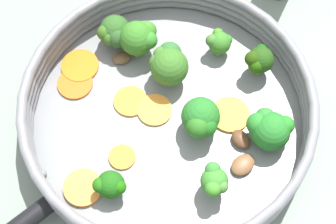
# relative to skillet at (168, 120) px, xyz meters

# --- Properties ---
(ground_plane) EXTENTS (4.00, 4.00, 0.00)m
(ground_plane) POSITION_rel_skillet_xyz_m (0.00, 0.00, -0.01)
(ground_plane) COLOR gray
(skillet) EXTENTS (0.34, 0.34, 0.02)m
(skillet) POSITION_rel_skillet_xyz_m (0.00, 0.00, 0.00)
(skillet) COLOR gray
(skillet) RESTS_ON ground_plane
(skillet_rim_wall) EXTENTS (0.35, 0.35, 0.05)m
(skillet_rim_wall) POSITION_rel_skillet_xyz_m (0.00, 0.00, 0.03)
(skillet_rim_wall) COLOR slate
(skillet_rim_wall) RESTS_ON skillet
(skillet_rivet_left) EXTENTS (0.01, 0.01, 0.01)m
(skillet_rivet_left) POSITION_rel_skillet_xyz_m (0.08, -0.14, 0.01)
(skillet_rivet_left) COLOR gray
(skillet_rivet_left) RESTS_ON skillet
(skillet_rivet_right) EXTENTS (0.01, 0.01, 0.01)m
(skillet_rivet_right) POSITION_rel_skillet_xyz_m (0.13, -0.09, 0.01)
(skillet_rivet_right) COLOR gray
(skillet_rivet_right) RESTS_ON skillet
(carrot_slice_0) EXTENTS (0.05, 0.05, 0.00)m
(carrot_slice_0) POSITION_rel_skillet_xyz_m (-0.04, -0.12, 0.01)
(carrot_slice_0) COLOR orange
(carrot_slice_0) RESTS_ON skillet
(carrot_slice_1) EXTENTS (0.05, 0.05, 0.00)m
(carrot_slice_1) POSITION_rel_skillet_xyz_m (-0.01, -0.02, 0.01)
(carrot_slice_1) COLOR orange
(carrot_slice_1) RESTS_ON skillet
(carrot_slice_2) EXTENTS (0.07, 0.07, 0.00)m
(carrot_slice_2) POSITION_rel_skillet_xyz_m (-0.07, -0.11, 0.01)
(carrot_slice_2) COLOR orange
(carrot_slice_2) RESTS_ON skillet
(carrot_slice_3) EXTENTS (0.06, 0.06, 0.01)m
(carrot_slice_3) POSITION_rel_skillet_xyz_m (0.09, -0.09, 0.01)
(carrot_slice_3) COLOR orange
(carrot_slice_3) RESTS_ON skillet
(carrot_slice_4) EXTENTS (0.06, 0.06, 0.00)m
(carrot_slice_4) POSITION_rel_skillet_xyz_m (-0.02, -0.05, 0.01)
(carrot_slice_4) COLOR orange
(carrot_slice_4) RESTS_ON skillet
(carrot_slice_5) EXTENTS (0.04, 0.04, 0.00)m
(carrot_slice_5) POSITION_rel_skillet_xyz_m (0.05, -0.05, 0.01)
(carrot_slice_5) COLOR orange
(carrot_slice_5) RESTS_ON skillet
(carrot_slice_6) EXTENTS (0.07, 0.07, 0.00)m
(carrot_slice_6) POSITION_rel_skillet_xyz_m (-0.01, 0.08, 0.01)
(carrot_slice_6) COLOR orange
(carrot_slice_6) RESTS_ON skillet
(broccoli_floret_0) EXTENTS (0.05, 0.06, 0.05)m
(broccoli_floret_0) POSITION_rel_skillet_xyz_m (0.02, 0.12, 0.04)
(broccoli_floret_0) COLOR #7E955F
(broccoli_floret_0) RESTS_ON skillet
(broccoli_floret_1) EXTENTS (0.05, 0.04, 0.05)m
(broccoli_floret_1) POSITION_rel_skillet_xyz_m (-0.10, -0.07, 0.03)
(broccoli_floret_1) COLOR #77A155
(broccoli_floret_1) RESTS_ON skillet
(broccoli_floret_2) EXTENTS (0.03, 0.03, 0.04)m
(broccoli_floret_2) POSITION_rel_skillet_xyz_m (-0.10, 0.06, 0.03)
(broccoli_floret_2) COLOR #7AA96C
(broccoli_floret_2) RESTS_ON skillet
(broccoli_floret_3) EXTENTS (0.03, 0.04, 0.04)m
(broccoli_floret_3) POSITION_rel_skillet_xyz_m (0.10, -0.06, 0.03)
(broccoli_floret_3) COLOR #7E9D53
(broccoli_floret_3) RESTS_ON skillet
(broccoli_floret_4) EXTENTS (0.05, 0.05, 0.05)m
(broccoli_floret_4) POSITION_rel_skillet_xyz_m (0.02, 0.04, 0.04)
(broccoli_floret_4) COLOR #6C945C
(broccoli_floret_4) RESTS_ON skillet
(broccoli_floret_5) EXTENTS (0.04, 0.03, 0.05)m
(broccoli_floret_5) POSITION_rel_skillet_xyz_m (0.09, 0.05, 0.04)
(broccoli_floret_5) COLOR #8DB45C
(broccoli_floret_5) RESTS_ON skillet
(broccoli_floret_6) EXTENTS (0.04, 0.05, 0.06)m
(broccoli_floret_6) POSITION_rel_skillet_xyz_m (-0.09, -0.04, 0.04)
(broccoli_floret_6) COLOR #669445
(broccoli_floret_6) RESTS_ON skillet
(broccoli_floret_7) EXTENTS (0.04, 0.04, 0.05)m
(broccoli_floret_7) POSITION_rel_skillet_xyz_m (-0.07, 0.11, 0.04)
(broccoli_floret_7) COLOR #698D4A
(broccoli_floret_7) RESTS_ON skillet
(broccoli_floret_8) EXTENTS (0.05, 0.05, 0.06)m
(broccoli_floret_8) POSITION_rel_skillet_xyz_m (-0.06, 0.00, 0.04)
(broccoli_floret_8) COLOR #86A56D
(broccoli_floret_8) RESTS_ON skillet
(mushroom_piece_0) EXTENTS (0.04, 0.04, 0.01)m
(mushroom_piece_0) POSITION_rel_skillet_xyz_m (0.06, 0.09, 0.01)
(mushroom_piece_0) COLOR brown
(mushroom_piece_0) RESTS_ON skillet
(mushroom_piece_1) EXTENTS (0.02, 0.03, 0.01)m
(mushroom_piece_1) POSITION_rel_skillet_xyz_m (-0.08, -0.06, 0.01)
(mushroom_piece_1) COLOR brown
(mushroom_piece_1) RESTS_ON skillet
(mushroom_piece_2) EXTENTS (0.03, 0.03, 0.01)m
(mushroom_piece_2) POSITION_rel_skillet_xyz_m (0.03, 0.09, 0.02)
(mushroom_piece_2) COLOR brown
(mushroom_piece_2) RESTS_ON skillet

